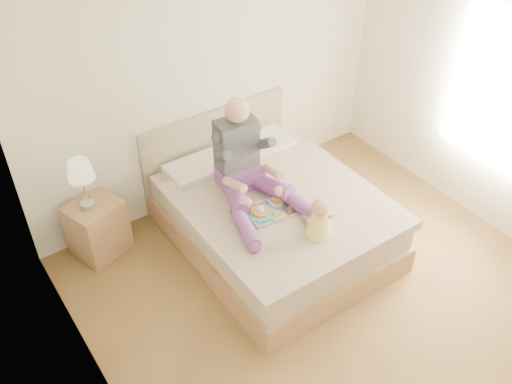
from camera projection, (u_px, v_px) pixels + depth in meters
room at (368, 165)px, 4.13m from camera, size 4.02×4.22×2.71m
bed at (270, 214)px, 5.53m from camera, size 1.70×2.18×1.00m
nightstand at (98, 228)px, 5.42m from camera, size 0.57×0.54×0.57m
lamp at (81, 173)px, 4.99m from camera, size 0.25×0.25×0.50m
adult at (247, 168)px, 5.17m from camera, size 0.78×1.15×0.93m
tray at (269, 208)px, 5.10m from camera, size 0.46×0.37×0.12m
baby at (319, 219)px, 4.79m from camera, size 0.27×0.34×0.38m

